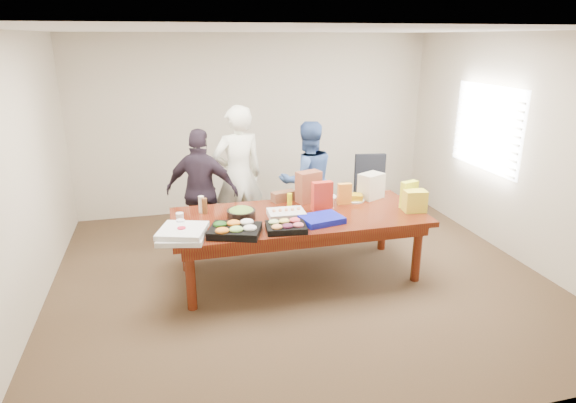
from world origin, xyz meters
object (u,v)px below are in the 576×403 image
object	(u,v)px
office_chair	(374,197)
sheet_cake	(286,214)
salad_bowl	(241,214)
person_right	(307,181)
conference_table	(299,245)
person_center	(238,176)

from	to	relation	value
office_chair	sheet_cake	size ratio (longest dim) A/B	2.60
office_chair	salad_bowl	bearing A→B (deg)	-144.16
person_right	sheet_cake	size ratio (longest dim) A/B	4.04
person_right	salad_bowl	size ratio (longest dim) A/B	5.10
salad_bowl	conference_table	bearing A→B (deg)	-2.47
person_center	office_chair	bearing A→B (deg)	165.35
conference_table	office_chair	bearing A→B (deg)	36.90
conference_table	office_chair	xyz separation A→B (m)	(1.39, 1.04, 0.14)
person_center	person_right	world-z (taller)	person_center
person_center	sheet_cake	bearing A→B (deg)	95.04
person_center	sheet_cake	size ratio (longest dim) A/B	4.62
person_center	conference_table	bearing A→B (deg)	102.20
person_right	sheet_cake	world-z (taller)	person_right
office_chair	person_center	xyz separation A→B (m)	(-1.89, 0.13, 0.40)
office_chair	person_right	distance (m)	1.01
conference_table	sheet_cake	size ratio (longest dim) A/B	7.05
conference_table	person_right	size ratio (longest dim) A/B	1.75
sheet_cake	person_right	bearing A→B (deg)	65.53
office_chair	salad_bowl	distance (m)	2.29
sheet_cake	office_chair	bearing A→B (deg)	37.32
office_chair	person_center	distance (m)	1.93
office_chair	salad_bowl	size ratio (longest dim) A/B	3.29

